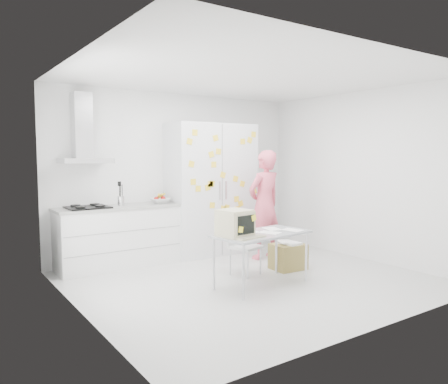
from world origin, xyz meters
TOP-DOWN VIEW (x-y plane):
  - floor at (0.00, 0.00)m, footprint 4.50×4.00m
  - walls at (0.00, 0.72)m, footprint 4.52×4.01m
  - ceiling at (0.00, 0.00)m, footprint 4.50×4.00m
  - counter_run at (-1.20, 1.70)m, footprint 1.84×0.63m
  - range_hood at (-1.65, 1.84)m, footprint 0.70×0.48m
  - tall_cabinet at (0.45, 1.67)m, footprint 1.50×0.68m
  - person at (0.94, 0.86)m, footprint 0.68×0.49m
  - desk at (-0.29, -0.26)m, footprint 1.34×0.79m
  - chair at (0.07, 0.31)m, footprint 0.46×0.46m
  - cardboard_box at (0.80, 0.13)m, footprint 0.49×0.41m

SIDE VIEW (x-z plane):
  - floor at x=0.00m, z-range -0.02..0.00m
  - cardboard_box at x=0.80m, z-range -0.01..0.40m
  - chair at x=0.07m, z-range 0.05..0.88m
  - counter_run at x=-1.20m, z-range -0.17..1.11m
  - desk at x=-0.29m, z-range 0.26..1.28m
  - person at x=0.94m, z-range 0.00..1.75m
  - tall_cabinet at x=0.45m, z-range 0.00..2.20m
  - walls at x=0.00m, z-range 0.00..2.70m
  - range_hood at x=-1.65m, z-range 1.45..2.46m
  - ceiling at x=0.00m, z-range 2.69..2.71m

